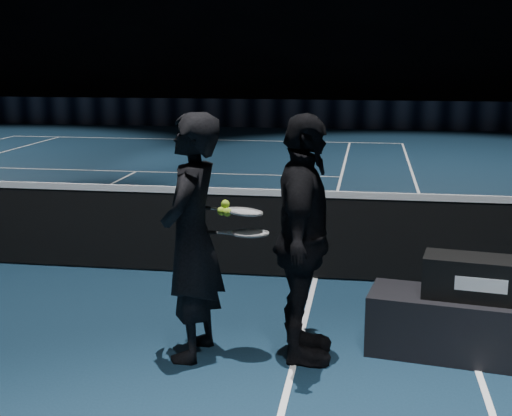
{
  "coord_description": "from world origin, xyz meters",
  "views": [
    {
      "loc": [
        4.63,
        -7.22,
        2.34
      ],
      "look_at": [
        3.8,
        -2.06,
        1.2
      ],
      "focal_mm": 50.0,
      "sensor_mm": 36.0,
      "label": 1
    }
  ],
  "objects_px": {
    "player_bench": "(474,328)",
    "player_a": "(192,238)",
    "player_b": "(303,240)",
    "racket_bag": "(478,278)",
    "racket_lower": "(250,233)",
    "racket_upper": "(244,212)",
    "tennis_balls": "(225,209)"
  },
  "relations": [
    {
      "from": "player_b",
      "to": "player_a",
      "type": "bearing_deg",
      "value": 92.77
    },
    {
      "from": "player_b",
      "to": "tennis_balls",
      "type": "height_order",
      "value": "player_b"
    },
    {
      "from": "player_bench",
      "to": "racket_upper",
      "type": "xyz_separation_m",
      "value": [
        -1.78,
        -0.23,
        0.91
      ]
    },
    {
      "from": "player_a",
      "to": "player_b",
      "type": "bearing_deg",
      "value": 99.51
    },
    {
      "from": "racket_bag",
      "to": "racket_lower",
      "type": "relative_size",
      "value": 1.19
    },
    {
      "from": "player_b",
      "to": "racket_upper",
      "type": "bearing_deg",
      "value": 87.69
    },
    {
      "from": "player_b",
      "to": "tennis_balls",
      "type": "distance_m",
      "value": 0.64
    },
    {
      "from": "racket_bag",
      "to": "player_a",
      "type": "height_order",
      "value": "player_a"
    },
    {
      "from": "racket_lower",
      "to": "tennis_balls",
      "type": "relative_size",
      "value": 5.67
    },
    {
      "from": "racket_bag",
      "to": "racket_lower",
      "type": "bearing_deg",
      "value": -162.14
    },
    {
      "from": "racket_bag",
      "to": "racket_upper",
      "type": "bearing_deg",
      "value": -163.52
    },
    {
      "from": "player_a",
      "to": "player_b",
      "type": "relative_size",
      "value": 1.0
    },
    {
      "from": "racket_lower",
      "to": "player_bench",
      "type": "bearing_deg",
      "value": 3.74
    },
    {
      "from": "player_b",
      "to": "racket_upper",
      "type": "height_order",
      "value": "player_b"
    },
    {
      "from": "player_a",
      "to": "racket_lower",
      "type": "xyz_separation_m",
      "value": [
        0.45,
        0.04,
        0.04
      ]
    },
    {
      "from": "racket_upper",
      "to": "racket_bag",
      "type": "bearing_deg",
      "value": -1.64
    },
    {
      "from": "racket_bag",
      "to": "player_a",
      "type": "relative_size",
      "value": 0.42
    },
    {
      "from": "racket_bag",
      "to": "racket_upper",
      "type": "height_order",
      "value": "racket_upper"
    },
    {
      "from": "racket_upper",
      "to": "tennis_balls",
      "type": "height_order",
      "value": "tennis_balls"
    },
    {
      "from": "player_b",
      "to": "tennis_balls",
      "type": "xyz_separation_m",
      "value": [
        -0.59,
        -0.05,
        0.23
      ]
    },
    {
      "from": "racket_bag",
      "to": "player_a",
      "type": "bearing_deg",
      "value": -162.91
    },
    {
      "from": "player_a",
      "to": "tennis_balls",
      "type": "distance_m",
      "value": 0.34
    },
    {
      "from": "player_b",
      "to": "racket_lower",
      "type": "height_order",
      "value": "player_b"
    },
    {
      "from": "racket_bag",
      "to": "racket_lower",
      "type": "height_order",
      "value": "racket_lower"
    },
    {
      "from": "player_b",
      "to": "racket_upper",
      "type": "distance_m",
      "value": 0.49
    },
    {
      "from": "racket_upper",
      "to": "tennis_balls",
      "type": "xyz_separation_m",
      "value": [
        -0.14,
        -0.05,
        0.02
      ]
    },
    {
      "from": "racket_upper",
      "to": "racket_lower",
      "type": "bearing_deg",
      "value": -42.66
    },
    {
      "from": "player_bench",
      "to": "player_a",
      "type": "relative_size",
      "value": 0.85
    },
    {
      "from": "player_b",
      "to": "player_bench",
      "type": "bearing_deg",
      "value": -82.37
    },
    {
      "from": "player_bench",
      "to": "player_a",
      "type": "xyz_separation_m",
      "value": [
        -2.17,
        -0.3,
        0.71
      ]
    },
    {
      "from": "player_bench",
      "to": "tennis_balls",
      "type": "distance_m",
      "value": 2.15
    },
    {
      "from": "player_bench",
      "to": "player_a",
      "type": "height_order",
      "value": "player_a"
    }
  ]
}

